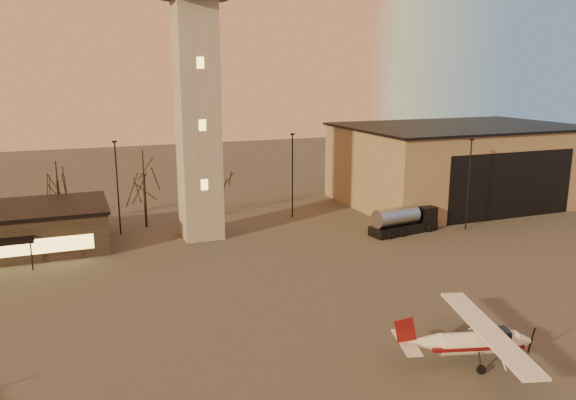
{
  "coord_description": "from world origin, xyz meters",
  "views": [
    {
      "loc": [
        -12.44,
        -26.85,
        17.12
      ],
      "look_at": [
        3.2,
        13.0,
        7.34
      ],
      "focal_mm": 35.0,
      "sensor_mm": 36.0,
      "label": 1
    }
  ],
  "objects": [
    {
      "name": "light_poles",
      "position": [
        0.5,
        31.0,
        5.41
      ],
      "size": [
        58.5,
        12.25,
        10.14
      ],
      "color": "black",
      "rests_on": "ground"
    },
    {
      "name": "cessna_front",
      "position": [
        9.56,
        -2.36,
        1.07
      ],
      "size": [
        9.11,
        11.29,
        3.13
      ],
      "rotation": [
        0.0,
        0.0,
        -0.28
      ],
      "color": "silver",
      "rests_on": "ground"
    },
    {
      "name": "hangar",
      "position": [
        36.0,
        33.98,
        5.15
      ],
      "size": [
        30.6,
        20.6,
        10.3
      ],
      "color": "#847056",
      "rests_on": "ground"
    },
    {
      "name": "ground",
      "position": [
        0.0,
        0.0,
        0.0
      ],
      "size": [
        220.0,
        220.0,
        0.0
      ],
      "primitive_type": "plane",
      "color": "#43413E",
      "rests_on": "ground"
    },
    {
      "name": "tree_row",
      "position": [
        -13.7,
        39.16,
        5.94
      ],
      "size": [
        37.2,
        9.2,
        8.8
      ],
      "color": "black",
      "rests_on": "ground"
    },
    {
      "name": "control_tower",
      "position": [
        0.0,
        30.0,
        16.33
      ],
      "size": [
        6.8,
        6.8,
        32.6
      ],
      "color": "gray",
      "rests_on": "ground"
    },
    {
      "name": "fuel_truck",
      "position": [
        20.75,
        23.35,
        1.17
      ],
      "size": [
        8.23,
        3.58,
        2.96
      ],
      "rotation": [
        0.0,
        0.0,
        0.15
      ],
      "color": "black",
      "rests_on": "ground"
    }
  ]
}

